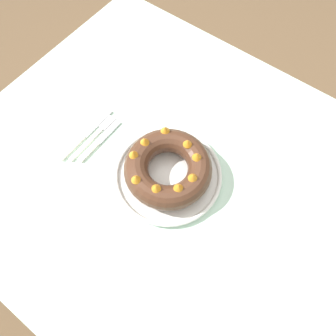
% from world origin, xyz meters
% --- Properties ---
extents(ground_plane, '(8.00, 8.00, 0.00)m').
position_xyz_m(ground_plane, '(0.00, 0.00, 0.00)').
color(ground_plane, brown).
extents(dining_table, '(1.24, 1.02, 0.72)m').
position_xyz_m(dining_table, '(0.00, 0.00, 0.63)').
color(dining_table, silver).
rests_on(dining_table, ground_plane).
extents(serving_dish, '(0.30, 0.30, 0.02)m').
position_xyz_m(serving_dish, '(-0.02, -0.02, 0.73)').
color(serving_dish, white).
rests_on(serving_dish, dining_table).
extents(bundt_cake, '(0.23, 0.23, 0.08)m').
position_xyz_m(bundt_cake, '(-0.02, -0.02, 0.78)').
color(bundt_cake, '#4C2D1E').
rests_on(bundt_cake, serving_dish).
extents(fork, '(0.02, 0.18, 0.01)m').
position_xyz_m(fork, '(-0.27, -0.04, 0.73)').
color(fork, white).
rests_on(fork, dining_table).
extents(serving_knife, '(0.02, 0.21, 0.01)m').
position_xyz_m(serving_knife, '(-0.29, -0.07, 0.73)').
color(serving_knife, white).
rests_on(serving_knife, dining_table).
extents(cake_knife, '(0.02, 0.17, 0.01)m').
position_xyz_m(cake_knife, '(-0.25, -0.06, 0.73)').
color(cake_knife, white).
rests_on(cake_knife, dining_table).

